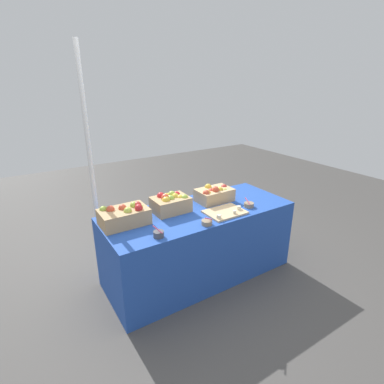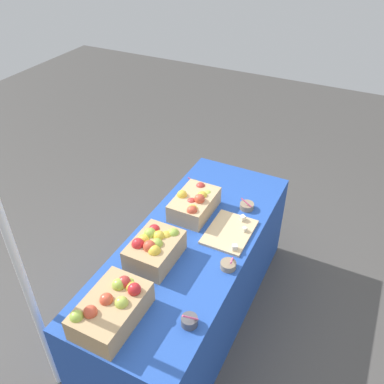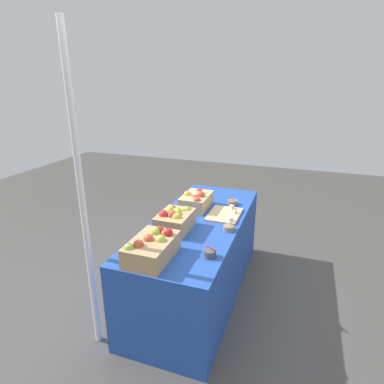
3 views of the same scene
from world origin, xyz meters
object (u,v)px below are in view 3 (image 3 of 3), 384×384
object	(u,v)px
sample_bowl_near	(210,253)
sample_bowl_far	(233,202)
sample_bowl_mid	(229,228)
sample_bowl_extra	(192,195)
apple_crate_middle	(175,219)
apple_crate_right	(197,200)
tent_pole	(83,204)
apple_crate_left	(152,247)
cutting_board_front	(225,214)

from	to	relation	value
sample_bowl_near	sample_bowl_far	size ratio (longest dim) A/B	1.12
sample_bowl_near	sample_bowl_mid	xyz separation A→B (m)	(0.46, -0.03, -0.01)
sample_bowl_mid	sample_bowl_extra	bearing A→B (deg)	40.44
apple_crate_middle	apple_crate_right	xyz separation A→B (m)	(0.51, -0.02, -0.01)
apple_crate_right	sample_bowl_mid	size ratio (longest dim) A/B	3.84
sample_bowl_extra	sample_bowl_near	bearing A→B (deg)	-154.60
sample_bowl_near	tent_pole	distance (m)	0.93
apple_crate_left	apple_crate_middle	xyz separation A→B (m)	(0.48, 0.03, 0.01)
apple_crate_right	cutting_board_front	world-z (taller)	apple_crate_right
cutting_board_front	tent_pole	bearing A→B (deg)	144.70
apple_crate_left	apple_crate_right	distance (m)	0.99
apple_crate_left	sample_bowl_far	distance (m)	1.23
sample_bowl_mid	tent_pole	bearing A→B (deg)	131.46
apple_crate_right	sample_bowl_extra	bearing A→B (deg)	28.10
cutting_board_front	sample_bowl_extra	world-z (taller)	sample_bowl_extra
apple_crate_left	tent_pole	world-z (taller)	tent_pole
sample_bowl_mid	sample_bowl_far	world-z (taller)	sample_bowl_far
sample_bowl_extra	sample_bowl_far	bearing A→B (deg)	-98.29
apple_crate_left	sample_bowl_mid	size ratio (longest dim) A/B	4.30
apple_crate_middle	tent_pole	size ratio (longest dim) A/B	0.15
cutting_board_front	tent_pole	world-z (taller)	tent_pole
sample_bowl_mid	tent_pole	size ratio (longest dim) A/B	0.04
apple_crate_right	sample_bowl_near	xyz separation A→B (m)	(-0.85, -0.39, -0.05)
cutting_board_front	sample_bowl_mid	size ratio (longest dim) A/B	3.84
sample_bowl_far	sample_bowl_mid	bearing A→B (deg)	-170.33
apple_crate_left	sample_bowl_extra	size ratio (longest dim) A/B	4.49
apple_crate_middle	sample_bowl_extra	bearing A→B (deg)	9.22
sample_bowl_far	sample_bowl_extra	xyz separation A→B (m)	(0.07, 0.46, 0.00)
cutting_board_front	sample_bowl_far	distance (m)	0.30
sample_bowl_mid	sample_bowl_far	distance (m)	0.60
apple_crate_middle	sample_bowl_near	xyz separation A→B (m)	(-0.34, -0.40, -0.06)
sample_bowl_mid	apple_crate_left	bearing A→B (deg)	146.15
apple_crate_middle	tent_pole	bearing A→B (deg)	146.48
cutting_board_front	sample_bowl_extra	size ratio (longest dim) A/B	4.01
tent_pole	sample_bowl_extra	bearing A→B (deg)	-11.40
apple_crate_left	cutting_board_front	world-z (taller)	apple_crate_left
apple_crate_right	sample_bowl_far	world-z (taller)	apple_crate_right
apple_crate_left	apple_crate_right	world-z (taller)	apple_crate_left
apple_crate_middle	cutting_board_front	bearing A→B (deg)	-37.79
apple_crate_right	sample_bowl_near	distance (m)	0.93
apple_crate_left	sample_bowl_far	xyz separation A→B (m)	(1.19, -0.30, -0.06)
cutting_board_front	sample_bowl_extra	xyz separation A→B (m)	(0.36, 0.45, 0.01)
apple_crate_right	cutting_board_front	bearing A→B (deg)	-107.01
sample_bowl_near	sample_bowl_mid	distance (m)	0.46
apple_crate_right	sample_bowl_near	bearing A→B (deg)	-155.49
apple_crate_right	cutting_board_front	distance (m)	0.33
cutting_board_front	sample_bowl_near	world-z (taller)	sample_bowl_near
sample_bowl_mid	tent_pole	distance (m)	1.18
sample_bowl_mid	apple_crate_middle	bearing A→B (deg)	106.22
apple_crate_right	cutting_board_front	size ratio (longest dim) A/B	1.00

